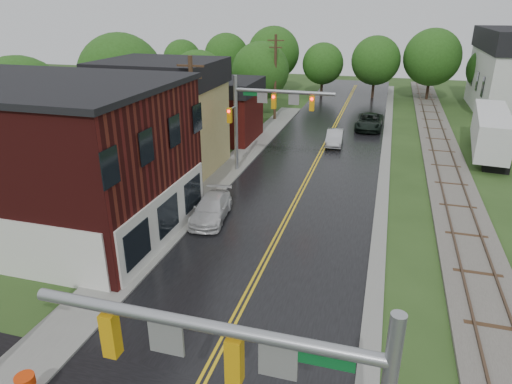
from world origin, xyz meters
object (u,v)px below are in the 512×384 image
at_px(pickup_white, 211,209).
at_px(tree_left_c, 200,81).
at_px(utility_pole_c, 275,76).
at_px(sedan_silver, 335,138).
at_px(traffic_signal_far, 264,108).
at_px(tree_left_b, 123,79).
at_px(brick_building, 46,158).
at_px(semi_trailer, 491,130).
at_px(utility_pole_b, 194,125).
at_px(tree_left_e, 262,72).
at_px(tree_left_a, 23,107).
at_px(suv_dark, 369,122).

bearing_deg(pickup_white, tree_left_c, 106.69).
height_order(utility_pole_c, sedan_silver, utility_pole_c).
relative_size(traffic_signal_far, tree_left_b, 0.76).
bearing_deg(tree_left_b, pickup_white, -45.06).
height_order(tree_left_c, pickup_white, tree_left_c).
bearing_deg(brick_building, semi_trailer, 39.52).
distance_m(traffic_signal_far, pickup_white, 9.70).
relative_size(utility_pole_b, pickup_white, 1.94).
bearing_deg(pickup_white, traffic_signal_far, 77.21).
bearing_deg(tree_left_e, utility_pole_c, -42.84).
distance_m(tree_left_a, tree_left_b, 10.22).
bearing_deg(pickup_white, semi_trailer, 38.25).
relative_size(brick_building, tree_left_b, 1.48).
relative_size(tree_left_a, pickup_white, 1.87).
height_order(traffic_signal_far, utility_pole_b, utility_pole_b).
relative_size(brick_building, traffic_signal_far, 1.95).
distance_m(traffic_signal_far, semi_trailer, 19.72).
relative_size(utility_pole_b, tree_left_a, 1.04).
distance_m(tree_left_a, tree_left_e, 26.40).
height_order(utility_pole_b, tree_left_b, tree_left_b).
xyz_separation_m(traffic_signal_far, sedan_silver, (4.27, 8.99, -4.30)).
height_order(utility_pole_b, utility_pole_c, same).
distance_m(brick_building, tree_left_a, 10.14).
xyz_separation_m(brick_building, tree_left_e, (3.64, 30.90, 0.66)).
height_order(brick_building, sedan_silver, brick_building).
relative_size(traffic_signal_far, tree_left_e, 0.90).
distance_m(utility_pole_b, tree_left_c, 19.24).
relative_size(traffic_signal_far, utility_pole_b, 0.82).
xyz_separation_m(tree_left_a, tree_left_c, (6.00, 18.00, -0.60)).
relative_size(tree_left_b, tree_left_c, 1.27).
bearing_deg(tree_left_e, semi_trailer, -22.72).
distance_m(brick_building, utility_pole_b, 9.03).
height_order(utility_pole_c, pickup_white, utility_pole_c).
xyz_separation_m(utility_pole_b, tree_left_e, (-2.05, 23.90, 0.09)).
relative_size(brick_building, semi_trailer, 1.23).
xyz_separation_m(utility_pole_c, tree_left_a, (-13.05, -22.10, 0.39)).
bearing_deg(semi_trailer, tree_left_a, -156.40).
height_order(traffic_signal_far, tree_left_c, tree_left_c).
relative_size(tree_left_a, sedan_silver, 2.12).
bearing_deg(suv_dark, tree_left_c, -169.94).
xyz_separation_m(tree_left_b, suv_dark, (21.35, 10.72, -4.94)).
bearing_deg(utility_pole_c, utility_pole_b, -90.00).
bearing_deg(tree_left_b, sedan_silver, 12.36).
xyz_separation_m(brick_building, semi_trailer, (26.07, 21.51, -1.96)).
height_order(utility_pole_c, suv_dark, utility_pole_c).
height_order(tree_left_a, tree_left_c, tree_left_a).
height_order(tree_left_c, sedan_silver, tree_left_c).
relative_size(brick_building, tree_left_c, 1.87).
xyz_separation_m(pickup_white, semi_trailer, (17.91, 18.16, 1.52)).
bearing_deg(tree_left_a, brick_building, -43.13).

